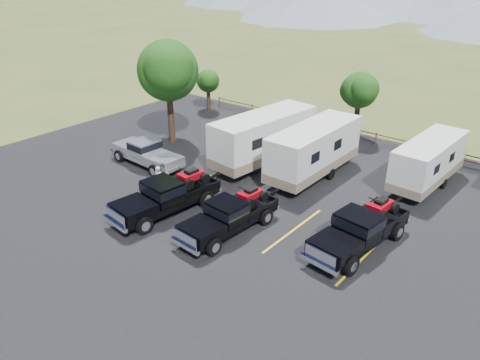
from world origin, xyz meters
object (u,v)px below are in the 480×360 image
Objects in this scene: person_a at (159,179)px; person_b at (163,175)px; rig_right at (360,229)px; tree_big_nw at (168,70)px; rig_left at (167,195)px; pickup_silver at (147,153)px; trailer_center at (314,151)px; trailer_left at (264,138)px; trailer_right at (428,162)px; rig_center at (230,215)px.

person_a is 1.03× the size of person_b.
tree_big_nw is at bearing 172.91° from rig_right.
rig_left is 2.68m from person_a.
pickup_silver is (-5.95, 3.62, -0.13)m from rig_left.
person_a is (5.68, -6.43, -4.71)m from tree_big_nw.
trailer_center is at bearing -132.36° from person_a.
trailer_left reaches higher than rig_right.
trailer_right is at bearing -142.52° from person_a.
pickup_silver is (-15.99, -9.01, -0.63)m from trailer_right.
pickup_silver reaches higher than person_b.
rig_center is at bearing 15.47° from rig_left.
rig_right is 0.68× the size of trailer_center.
trailer_right is 1.42× the size of pickup_silver.
trailer_right reaches higher than rig_right.
trailer_left reaches higher than person_a.
tree_big_nw is 1.26× the size of rig_center.
trailer_right is at bearing 95.89° from rig_right.
rig_center is at bearing -88.24° from trailer_center.
trailer_right is at bearing 26.36° from trailer_left.
trailer_left is at bearing 119.32° from rig_center.
trailer_center is 1.61× the size of pickup_silver.
person_b is at bearing 148.46° from rig_left.
person_a is (3.68, -2.21, -0.08)m from pickup_silver.
trailer_left is 7.47m from person_b.
person_b is (5.38, -5.82, -4.73)m from tree_big_nw.
trailer_center is (11.75, 1.47, -3.78)m from tree_big_nw.
trailer_left is 6.19× the size of person_b.
rig_right is at bearing -21.88° from person_b.
trailer_right reaches higher than person_a.
rig_right is at bearing -87.70° from trailer_right.
rig_left is at bearing -44.62° from tree_big_nw.
person_b is (-2.64, -6.91, -1.02)m from trailer_left.
rig_left is 0.66× the size of trailer_left.
rig_center is at bearing 75.76° from pickup_silver.
person_a is at bearing 176.67° from rig_center.
rig_left is 1.02× the size of rig_right.
person_b is at bearing -130.95° from trailer_center.
rig_center is 6.60m from rig_right.
rig_center is 6.76m from person_b.
trailer_left reaches higher than trailer_right.
tree_big_nw is 19.04m from trailer_right.
rig_left is 4.11× the size of person_b.
rig_left is 4.09m from rig_center.
tree_big_nw is 6.58m from pickup_silver.
trailer_left is 1.19× the size of trailer_right.
trailer_right is 18.36m from pickup_silver.
trailer_center is 9.73m from person_b.
rig_center is (4.04, 0.63, -0.08)m from rig_left.
trailer_left reaches higher than trailer_center.
person_a is (-12.22, -2.13, -0.19)m from rig_right.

